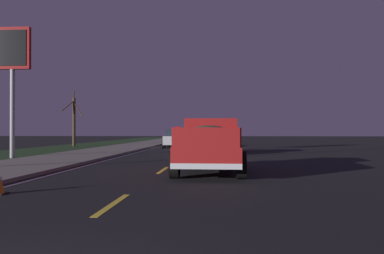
{
  "coord_description": "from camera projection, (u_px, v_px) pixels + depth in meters",
  "views": [
    {
      "loc": [
        -2.69,
        -2.12,
        1.45
      ],
      "look_at": [
        14.05,
        -0.91,
        1.59
      ],
      "focal_mm": 37.98,
      "sensor_mm": 36.0,
      "label": 1
    }
  ],
  "objects": [
    {
      "name": "ground",
      "position": [
        192.0,
        150.0,
        29.75
      ],
      "size": [
        144.0,
        144.0,
        0.0
      ],
      "primitive_type": "plane",
      "color": "black"
    },
    {
      "name": "sidewalk_shoulder",
      "position": [
        116.0,
        149.0,
        30.16
      ],
      "size": [
        108.0,
        4.0,
        0.12
      ],
      "primitive_type": "cube",
      "color": "slate",
      "rests_on": "ground"
    },
    {
      "name": "grass_verge",
      "position": [
        51.0,
        150.0,
        30.52
      ],
      "size": [
        108.0,
        6.0,
        0.01
      ],
      "primitive_type": "cube",
      "color": "#1E3819",
      "rests_on": "ground"
    },
    {
      "name": "lane_markings",
      "position": [
        162.0,
        149.0,
        31.72
      ],
      "size": [
        108.0,
        3.54,
        0.01
      ],
      "color": "yellow",
      "rests_on": "ground"
    },
    {
      "name": "pickup_truck",
      "position": [
        211.0,
        144.0,
        13.99
      ],
      "size": [
        5.46,
        2.35,
        1.87
      ],
      "color": "maroon",
      "rests_on": "ground"
    },
    {
      "name": "sedan_silver",
      "position": [
        177.0,
        138.0,
        34.24
      ],
      "size": [
        4.41,
        2.03,
        1.54
      ],
      "color": "#B2B5BA",
      "rests_on": "ground"
    },
    {
      "name": "sedan_white",
      "position": [
        216.0,
        141.0,
        25.61
      ],
      "size": [
        4.41,
        2.03,
        1.54
      ],
      "color": "silver",
      "rests_on": "ground"
    },
    {
      "name": "gas_price_sign",
      "position": [
        12.0,
        60.0,
        21.2
      ],
      "size": [
        0.27,
        1.9,
        6.85
      ],
      "color": "#99999E",
      "rests_on": "ground"
    },
    {
      "name": "bare_tree_far",
      "position": [
        74.0,
        120.0,
        37.12
      ],
      "size": [
        1.81,
        1.77,
        5.09
      ],
      "color": "#423323",
      "rests_on": "ground"
    }
  ]
}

